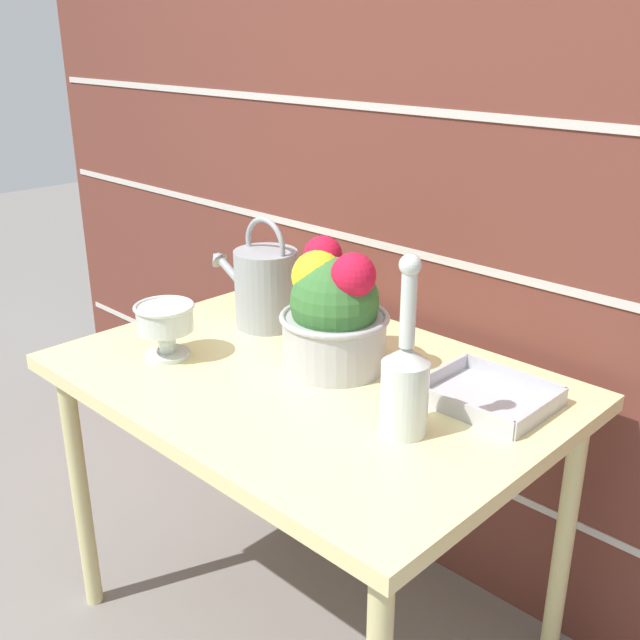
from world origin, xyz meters
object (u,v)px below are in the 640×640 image
(wire_tray, at_px, (488,398))
(flower_planter, at_px, (334,312))
(crystal_pedestal_bowl, at_px, (165,322))
(glass_decanter, at_px, (405,380))
(watering_can, at_px, (265,286))

(wire_tray, bearing_deg, flower_planter, -165.00)
(crystal_pedestal_bowl, relative_size, glass_decanter, 0.40)
(watering_can, xyz_separation_m, glass_decanter, (0.61, -0.19, 0.00))
(glass_decanter, bearing_deg, flower_planter, 157.34)
(crystal_pedestal_bowl, bearing_deg, wire_tray, 26.13)
(flower_planter, bearing_deg, watering_can, 167.71)
(watering_can, height_order, glass_decanter, glass_decanter)
(flower_planter, xyz_separation_m, wire_tray, (0.35, 0.09, -0.12))
(flower_planter, distance_m, wire_tray, 0.39)
(crystal_pedestal_bowl, distance_m, flower_planter, 0.40)
(watering_can, distance_m, wire_tray, 0.67)
(watering_can, height_order, wire_tray, watering_can)
(flower_planter, bearing_deg, glass_decanter, -22.66)
(crystal_pedestal_bowl, height_order, flower_planter, flower_planter)
(watering_can, relative_size, wire_tray, 1.23)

